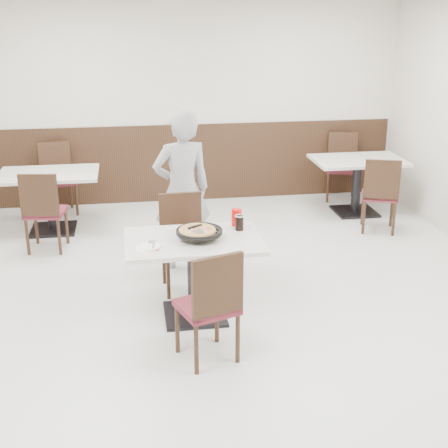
{
  "coord_description": "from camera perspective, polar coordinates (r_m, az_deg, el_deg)",
  "views": [
    {
      "loc": [
        -0.85,
        -5.19,
        2.7
      ],
      "look_at": [
        -0.08,
        -0.3,
        0.95
      ],
      "focal_mm": 50.0,
      "sensor_mm": 36.0,
      "label": 1
    }
  ],
  "objects": [
    {
      "name": "napkin",
      "position": [
        5.3,
        -7.1,
        -2.18
      ],
      "size": [
        0.2,
        0.2,
        0.0
      ],
      "primitive_type": "cube",
      "rotation": [
        0.0,
        0.0,
        0.18
      ],
      "color": "white",
      "rests_on": "main_table"
    },
    {
      "name": "pizza",
      "position": [
        5.45,
        -2.46,
        -0.78
      ],
      "size": [
        0.33,
        0.33,
        0.02
      ],
      "primitive_type": "cylinder",
      "rotation": [
        0.0,
        0.0,
        0.04
      ],
      "color": "tan",
      "rests_on": "pizza_pan"
    },
    {
      "name": "bg_chair_left_far",
      "position": [
        8.65,
        -14.87,
        3.95
      ],
      "size": [
        0.52,
        0.52,
        0.95
      ],
      "primitive_type": null,
      "rotation": [
        0.0,
        0.0,
        3.42
      ],
      "color": "black",
      "rests_on": "floor"
    },
    {
      "name": "bg_chair_left_near",
      "position": [
        7.4,
        -16.02,
        1.22
      ],
      "size": [
        0.48,
        0.48,
        0.95
      ],
      "primitive_type": null,
      "rotation": [
        0.0,
        0.0,
        -0.15
      ],
      "color": "black",
      "rests_on": "floor"
    },
    {
      "name": "wainscot_back",
      "position": [
        8.97,
        -3.24,
        5.61
      ],
      "size": [
        5.9,
        0.03,
        1.1
      ],
      "primitive_type": "cube",
      "color": "black",
      "rests_on": "floor"
    },
    {
      "name": "pizza_pan",
      "position": [
        5.45,
        -2.27,
        -0.97
      ],
      "size": [
        0.34,
        0.34,
        0.01
      ],
      "primitive_type": "cylinder",
      "rotation": [
        0.0,
        0.0,
        0.04
      ],
      "color": "black",
      "rests_on": "trivet"
    },
    {
      "name": "wall_front",
      "position": [
        2.29,
        15.14,
        -15.74
      ],
      "size": [
        6.0,
        0.04,
        2.8
      ],
      "primitive_type": "cube",
      "color": "beige",
      "rests_on": "floor"
    },
    {
      "name": "bg_chair_right_near",
      "position": [
        7.96,
        14.04,
        2.69
      ],
      "size": [
        0.53,
        0.53,
        0.95
      ],
      "primitive_type": null,
      "rotation": [
        0.0,
        0.0,
        -0.33
      ],
      "color": "black",
      "rests_on": "floor"
    },
    {
      "name": "cola_glass",
      "position": [
        5.66,
        1.42,
        0.08
      ],
      "size": [
        0.08,
        0.08,
        0.13
      ],
      "primitive_type": "cylinder",
      "rotation": [
        0.0,
        0.0,
        0.04
      ],
      "color": "black",
      "rests_on": "main_table"
    },
    {
      "name": "pizza_server",
      "position": [
        5.38,
        -2.31,
        -0.68
      ],
      "size": [
        0.09,
        0.1,
        0.0
      ],
      "primitive_type": "cube",
      "rotation": [
        0.0,
        0.0,
        0.21
      ],
      "color": "silver",
      "rests_on": "pizza"
    },
    {
      "name": "wall_back",
      "position": [
        8.83,
        -3.36,
        11.01
      ],
      "size": [
        6.0,
        0.04,
        2.8
      ],
      "primitive_type": "cube",
      "color": "beige",
      "rests_on": "floor"
    },
    {
      "name": "diner_person",
      "position": [
        6.57,
        -3.86,
        3.1
      ],
      "size": [
        0.69,
        0.53,
        1.7
      ],
      "primitive_type": "imported",
      "rotation": [
        0.0,
        0.0,
        3.35
      ],
      "color": "#9E9EA2",
      "rests_on": "floor"
    },
    {
      "name": "main_table",
      "position": [
        5.61,
        -2.75,
        -4.96
      ],
      "size": [
        1.23,
        0.85,
        0.75
      ],
      "primitive_type": null,
      "rotation": [
        0.0,
        0.0,
        0.04
      ],
      "color": "silver",
      "rests_on": "floor"
    },
    {
      "name": "fork",
      "position": [
        5.31,
        -6.44,
        -1.93
      ],
      "size": [
        0.04,
        0.14,
        0.0
      ],
      "primitive_type": "cube",
      "rotation": [
        0.0,
        0.0,
        -0.17
      ],
      "color": "silver",
      "rests_on": "side_plate"
    },
    {
      "name": "side_plate",
      "position": [
        5.31,
        -6.8,
        -2.06
      ],
      "size": [
        0.19,
        0.19,
        0.01
      ],
      "primitive_type": "cylinder",
      "rotation": [
        0.0,
        0.0,
        0.04
      ],
      "color": "white",
      "rests_on": "napkin"
    },
    {
      "name": "red_cup",
      "position": [
        5.77,
        1.15,
        0.62
      ],
      "size": [
        0.1,
        0.1,
        0.16
      ],
      "primitive_type": "cylinder",
      "rotation": [
        0.0,
        0.0,
        0.04
      ],
      "color": "red",
      "rests_on": "main_table"
    },
    {
      "name": "bg_table_left",
      "position": [
        8.03,
        -15.54,
        1.95
      ],
      "size": [
        1.22,
        0.82,
        0.75
      ],
      "primitive_type": null,
      "rotation": [
        0.0,
        0.0,
        -0.02
      ],
      "color": "silver",
      "rests_on": "floor"
    },
    {
      "name": "floor",
      "position": [
        5.91,
        0.34,
        -7.66
      ],
      "size": [
        7.0,
        7.0,
        0.0
      ],
      "primitive_type": "plane",
      "color": "beige",
      "rests_on": "ground"
    },
    {
      "name": "bg_chair_right_far",
      "position": [
        9.15,
        10.71,
        5.09
      ],
      "size": [
        0.53,
        0.53,
        0.95
      ],
      "primitive_type": null,
      "rotation": [
        0.0,
        0.0,
        2.82
      ],
      "color": "black",
      "rests_on": "floor"
    },
    {
      "name": "chair_far",
      "position": [
        6.1,
        -3.71,
        -1.92
      ],
      "size": [
        0.44,
        0.44,
        0.95
      ],
      "primitive_type": null,
      "rotation": [
        0.0,
        0.0,
        3.19
      ],
      "color": "black",
      "rests_on": "floor"
    },
    {
      "name": "trivet",
      "position": [
        5.47,
        -2.12,
        -1.16
      ],
      "size": [
        0.14,
        0.14,
        0.04
      ],
      "primitive_type": "cylinder",
      "rotation": [
        0.0,
        0.0,
        0.04
      ],
      "color": "black",
      "rests_on": "main_table"
    },
    {
      "name": "bg_table_right",
      "position": [
        8.61,
        12.02,
        3.41
      ],
      "size": [
        1.2,
        0.8,
        0.75
      ],
      "primitive_type": null,
      "rotation": [
        0.0,
        0.0,
        0.0
      ],
      "color": "silver",
      "rests_on": "floor"
    },
    {
      "name": "chair_near",
      "position": [
        4.93,
        -1.59,
        -7.33
      ],
      "size": [
        0.53,
        0.53,
        0.95
      ],
      "primitive_type": null,
      "rotation": [
        0.0,
        0.0,
        0.33
      ],
      "color": "black",
      "rests_on": "floor"
    }
  ]
}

